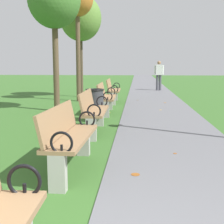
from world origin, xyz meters
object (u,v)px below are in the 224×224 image
(park_bench_2, at_px, (69,136))
(trash_bin, at_px, (95,105))
(park_bench_4, at_px, (106,97))
(park_bench_5, at_px, (113,90))
(pedestrian_walking, at_px, (159,74))
(park_bench_3, at_px, (93,110))
(tree_3, at_px, (77,2))
(tree_2, at_px, (54,0))
(tree_4, at_px, (81,18))

(park_bench_2, bearing_deg, trash_bin, 92.24)
(park_bench_4, bearing_deg, park_bench_5, 90.00)
(pedestrian_walking, bearing_deg, park_bench_3, -100.96)
(park_bench_4, relative_size, tree_3, 0.35)
(trash_bin, bearing_deg, tree_2, 130.44)
(tree_4, distance_m, trash_bin, 6.85)
(park_bench_2, distance_m, tree_4, 10.31)
(pedestrian_walking, height_order, trash_bin, pedestrian_walking)
(park_bench_2, relative_size, tree_2, 0.38)
(tree_2, distance_m, tree_4, 4.30)
(park_bench_2, bearing_deg, pedestrian_walking, 80.98)
(park_bench_3, bearing_deg, pedestrian_walking, 79.04)
(park_bench_2, relative_size, tree_4, 0.36)
(park_bench_2, xyz_separation_m, trash_bin, (-0.15, 3.76, -0.06))
(park_bench_2, xyz_separation_m, tree_2, (-1.59, 5.45, 2.88))
(pedestrian_walking, bearing_deg, park_bench_5, -110.59)
(tree_2, xyz_separation_m, tree_3, (0.20, 2.66, 0.46))
(park_bench_2, height_order, trash_bin, park_bench_2)
(park_bench_3, height_order, trash_bin, park_bench_3)
(park_bench_5, height_order, tree_2, tree_2)
(tree_2, relative_size, tree_3, 0.93)
(park_bench_3, xyz_separation_m, tree_2, (-1.59, 3.04, 2.88))
(park_bench_4, bearing_deg, tree_2, 167.35)
(park_bench_5, relative_size, tree_4, 0.36)
(park_bench_2, relative_size, trash_bin, 1.92)
(park_bench_4, height_order, tree_2, tree_2)
(park_bench_4, height_order, pedestrian_walking, pedestrian_walking)
(park_bench_4, height_order, park_bench_5, same)
(park_bench_5, bearing_deg, trash_bin, -92.13)
(park_bench_5, bearing_deg, park_bench_3, -90.00)
(tree_4, bearing_deg, park_bench_5, -52.51)
(park_bench_2, height_order, tree_2, tree_2)
(park_bench_2, xyz_separation_m, park_bench_4, (-0.00, 5.10, 0.00))
(tree_4, bearing_deg, park_bench_2, -80.90)
(park_bench_5, xyz_separation_m, tree_3, (-1.39, 0.40, 3.34))
(park_bench_4, relative_size, tree_4, 0.36)
(trash_bin, bearing_deg, park_bench_2, -87.76)
(park_bench_3, relative_size, tree_2, 0.38)
(tree_2, bearing_deg, pedestrian_walking, 64.88)
(tree_4, height_order, pedestrian_walking, tree_4)
(tree_3, distance_m, tree_4, 1.70)
(park_bench_3, bearing_deg, park_bench_4, 90.00)
(tree_2, xyz_separation_m, pedestrian_walking, (3.71, 7.91, -2.44))
(park_bench_3, relative_size, tree_4, 0.36)
(park_bench_4, height_order, tree_3, tree_3)
(tree_2, distance_m, tree_3, 2.71)
(park_bench_2, bearing_deg, tree_2, 106.23)
(tree_3, bearing_deg, park_bench_2, -80.29)
(pedestrian_walking, bearing_deg, tree_4, -135.61)
(tree_2, distance_m, trash_bin, 3.68)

